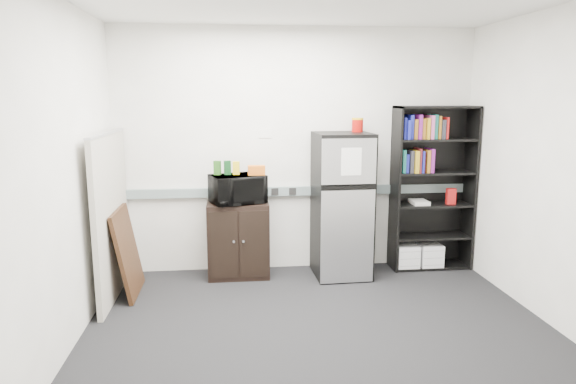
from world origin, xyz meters
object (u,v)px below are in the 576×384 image
object	(u,v)px
bookshelf	(431,184)
microwave	(237,189)
cabinet	(238,240)
cubicle_partition	(111,216)
refrigerator	(342,205)

from	to	relation	value
bookshelf	microwave	world-z (taller)	bookshelf
cabinet	cubicle_partition	bearing A→B (deg)	-161.11
bookshelf	cabinet	xyz separation A→B (m)	(-2.18, -0.07, -0.56)
cubicle_partition	cabinet	distance (m)	1.36
cubicle_partition	microwave	world-z (taller)	cubicle_partition
bookshelf	refrigerator	bearing A→B (deg)	-172.09
microwave	refrigerator	xyz separation A→B (m)	(1.13, -0.06, -0.19)
bookshelf	refrigerator	xyz separation A→B (m)	(-1.05, -0.15, -0.19)
cubicle_partition	refrigerator	world-z (taller)	cubicle_partition
microwave	bookshelf	bearing A→B (deg)	-17.56
cabinet	refrigerator	size ratio (longest dim) A/B	0.52
bookshelf	cubicle_partition	xyz separation A→B (m)	(-3.41, -0.49, -0.16)
cubicle_partition	microwave	size ratio (longest dim) A/B	2.95
bookshelf	cubicle_partition	bearing A→B (deg)	-171.87
cubicle_partition	cabinet	bearing A→B (deg)	18.89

